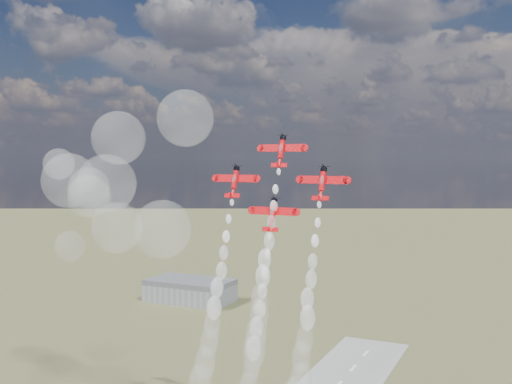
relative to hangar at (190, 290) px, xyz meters
The scene contains 9 objects.
hangar is the anchor object (origin of this frame).
plane_lead 218.31m from the hangar, 51.85° to the right, with size 12.43×5.38×8.57m.
plane_left 210.75m from the hangar, 55.14° to the right, with size 12.43×5.38×8.57m.
plane_right 224.79m from the hangar, 49.73° to the right, with size 12.43×5.38×8.57m.
plane_slot 217.11m from the hangar, 52.82° to the right, with size 12.43×5.38×8.57m.
smoke_trail_lead 217.92m from the hangar, 54.15° to the right, with size 5.21×18.05×45.65m.
smoke_trail_left 211.79m from the hangar, 57.41° to the right, with size 5.41×18.94×46.31m.
smoke_trail_right 225.82m from the hangar, 52.05° to the right, with size 6.02×18.83×45.93m.
drifted_smoke_cloud 182.45m from the hangar, 66.26° to the right, with size 63.05×33.31×56.54m.
Camera 1 is at (65.23, -123.74, 86.04)m, focal length 42.00 mm.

